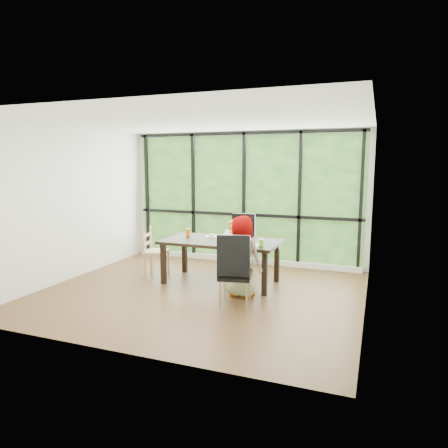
{
  "coord_description": "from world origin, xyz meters",
  "views": [
    {
      "loc": [
        2.59,
        -5.76,
        2.06
      ],
      "look_at": [
        0.21,
        0.5,
        1.05
      ],
      "focal_mm": 32.55,
      "sensor_mm": 36.0,
      "label": 1
    }
  ],
  "objects": [
    {
      "name": "ground",
      "position": [
        0.0,
        0.0,
        0.0
      ],
      "size": [
        5.0,
        5.0,
        0.0
      ],
      "primitive_type": "plane",
      "color": "black",
      "rests_on": "ground"
    },
    {
      "name": "placemat",
      "position": [
        0.64,
        0.38,
        0.75
      ],
      "size": [
        0.48,
        0.35,
        0.01
      ],
      "primitive_type": "cube",
      "color": "tan",
      "rests_on": "dining_table"
    },
    {
      "name": "green_cup",
      "position": [
        0.91,
        0.33,
        0.81
      ],
      "size": [
        0.07,
        0.07,
        0.12
      ],
      "primitive_type": "cylinder",
      "color": "#53C520",
      "rests_on": "dining_table"
    },
    {
      "name": "foliage_backdrop",
      "position": [
        0.0,
        2.23,
        1.35
      ],
      "size": [
        4.8,
        0.02,
        2.65
      ],
      "primitive_type": "cube",
      "color": "#1B491C",
      "rests_on": "back_wall"
    },
    {
      "name": "back_wall",
      "position": [
        0.0,
        2.25,
        1.35
      ],
      "size": [
        5.0,
        0.0,
        5.0
      ],
      "primitive_type": "plane",
      "rotation": [
        1.57,
        0.0,
        0.0
      ],
      "color": "silver",
      "rests_on": "ground"
    },
    {
      "name": "chair_interior_leather",
      "position": [
        0.73,
        -0.4,
        0.54
      ],
      "size": [
        0.54,
        0.54,
        1.08
      ],
      "primitive_type": "cube",
      "rotation": [
        0.0,
        0.0,
        3.34
      ],
      "color": "black",
      "rests_on": "ground"
    },
    {
      "name": "straw_pink",
      "position": [
        0.91,
        0.33,
        0.91
      ],
      "size": [
        0.01,
        0.04,
        0.2
      ],
      "primitive_type": "cylinder",
      "rotation": [
        0.14,
        0.0,
        0.0
      ],
      "color": "pink",
      "rests_on": "green_cup"
    },
    {
      "name": "chair_window_leather",
      "position": [
        0.16,
        1.56,
        0.54
      ],
      "size": [
        0.49,
        0.49,
        1.08
      ],
      "primitive_type": "cube",
      "rotation": [
        0.0,
        0.0,
        0.07
      ],
      "color": "black",
      "rests_on": "ground"
    },
    {
      "name": "crepe_rolls_near",
      "position": [
        0.68,
        0.35,
        0.78
      ],
      "size": [
        0.15,
        0.12,
        0.04
      ],
      "primitive_type": null,
      "color": "tan",
      "rests_on": "plate_near"
    },
    {
      "name": "orange_cup",
      "position": [
        -0.6,
        0.79,
        0.81
      ],
      "size": [
        0.08,
        0.08,
        0.13
      ],
      "primitive_type": "cylinder",
      "color": "#DC6109",
      "rests_on": "dining_table"
    },
    {
      "name": "window_mullions",
      "position": [
        0.0,
        2.19,
        1.35
      ],
      "size": [
        4.8,
        0.06,
        2.65
      ],
      "primitive_type": null,
      "color": "black",
      "rests_on": "back_wall"
    },
    {
      "name": "child_older",
      "position": [
        0.69,
        0.03,
        0.64
      ],
      "size": [
        0.68,
        0.5,
        1.27
      ],
      "primitive_type": "imported",
      "rotation": [
        0.0,
        0.0,
        2.97
      ],
      "color": "slate",
      "rests_on": "ground"
    },
    {
      "name": "crepe_rolls_far",
      "position": [
        -0.15,
        0.84,
        0.78
      ],
      "size": [
        0.1,
        0.12,
        0.04
      ],
      "primitive_type": null,
      "color": "tan",
      "rests_on": "plate_far"
    },
    {
      "name": "chair_end_beech",
      "position": [
        -1.17,
        0.61,
        0.45
      ],
      "size": [
        0.47,
        0.48,
        0.9
      ],
      "primitive_type": "cube",
      "rotation": [
        0.0,
        0.0,
        1.74
      ],
      "color": "tan",
      "rests_on": "ground"
    },
    {
      "name": "window_sill",
      "position": [
        0.0,
        2.15,
        0.05
      ],
      "size": [
        4.8,
        0.12,
        0.1
      ],
      "primitive_type": "cube",
      "color": "silver",
      "rests_on": "ground"
    },
    {
      "name": "tissue_box",
      "position": [
        0.26,
        0.48,
        0.81
      ],
      "size": [
        0.14,
        0.14,
        0.12
      ],
      "primitive_type": "cube",
      "color": "tan",
      "rests_on": "dining_table"
    },
    {
      "name": "tissue",
      "position": [
        0.26,
        0.48,
        0.93
      ],
      "size": [
        0.12,
        0.12,
        0.11
      ],
      "primitive_type": "cone",
      "color": "white",
      "rests_on": "tissue_box"
    },
    {
      "name": "plate_far",
      "position": [
        -0.15,
        0.84,
        0.76
      ],
      "size": [
        0.23,
        0.23,
        0.01
      ],
      "primitive_type": "cylinder",
      "color": "white",
      "rests_on": "dining_table"
    },
    {
      "name": "child_toddler",
      "position": [
        0.11,
        1.21,
        0.51
      ],
      "size": [
        0.42,
        0.32,
        1.02
      ],
      "primitive_type": "imported",
      "rotation": [
        0.0,
        0.0,
        -0.22
      ],
      "color": "orange",
      "rests_on": "ground"
    },
    {
      "name": "straw_white",
      "position": [
        -0.6,
        0.79,
        0.92
      ],
      "size": [
        0.01,
        0.04,
        0.2
      ],
      "primitive_type": "cylinder",
      "rotation": [
        0.14,
        0.0,
        0.0
      ],
      "color": "white",
      "rests_on": "orange_cup"
    },
    {
      "name": "dining_table",
      "position": [
        0.11,
        0.6,
        0.38
      ],
      "size": [
        2.0,
        1.03,
        0.75
      ],
      "primitive_type": "cube",
      "rotation": [
        0.0,
        0.0,
        -0.01
      ],
      "color": "black",
      "rests_on": "ground"
    },
    {
      "name": "plate_near",
      "position": [
        0.68,
        0.35,
        0.76
      ],
      "size": [
        0.23,
        0.23,
        0.01
      ],
      "primitive_type": "cylinder",
      "color": "white",
      "rests_on": "dining_table"
    }
  ]
}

